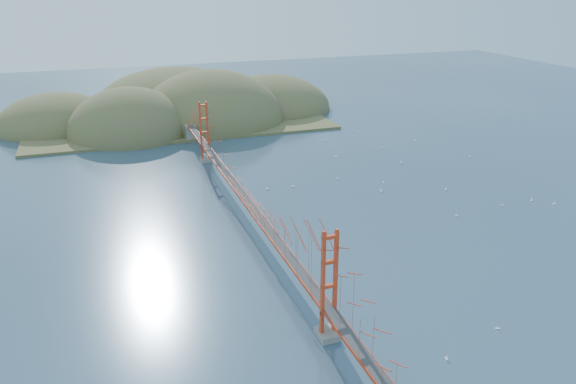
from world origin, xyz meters
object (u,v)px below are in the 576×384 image
object	(u,v)px
sailboat_1	(338,178)
sailboat_2	(502,205)
bridge	(246,176)
sailboat_0	(381,190)

from	to	relation	value
sailboat_1	sailboat_2	bearing A→B (deg)	-45.69
bridge	sailboat_2	size ratio (longest dim) A/B	160.80
sailboat_0	sailboat_2	xyz separation A→B (m)	(14.95, -11.83, -0.02)
bridge	sailboat_1	world-z (taller)	bridge
sailboat_2	sailboat_1	bearing A→B (deg)	134.31
sailboat_2	bridge	bearing A→B (deg)	168.90
sailboat_1	sailboat_0	bearing A→B (deg)	-61.21
sailboat_0	sailboat_2	world-z (taller)	sailboat_0
bridge	sailboat_1	xyz separation A→B (m)	(19.95, 12.08, -6.86)
sailboat_0	sailboat_2	distance (m)	19.06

